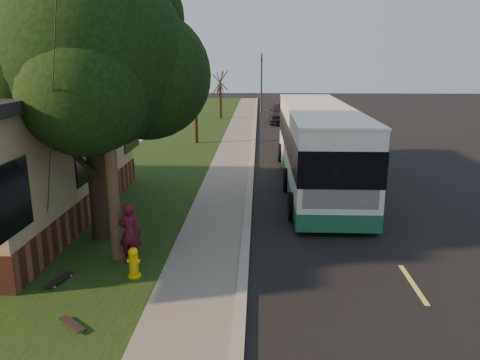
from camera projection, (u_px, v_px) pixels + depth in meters
name	position (u px, v px, depth m)	size (l,w,h in m)	color
ground	(243.00, 281.00, 11.12)	(120.00, 120.00, 0.00)	black
road	(341.00, 178.00, 20.62)	(8.00, 80.00, 0.01)	black
curb	(251.00, 176.00, 20.77)	(0.25, 80.00, 0.12)	gray
sidewalk	(228.00, 176.00, 20.81)	(2.00, 80.00, 0.08)	slate
grass_verge	(151.00, 175.00, 20.95)	(5.00, 80.00, 0.07)	black
fire_hydrant	(134.00, 262.00, 11.12)	(0.32, 0.32, 0.74)	yellow
utility_pole	(105.00, 80.00, 11.03)	(2.86, 3.21, 9.07)	#473321
leafy_tree	(91.00, 57.00, 12.53)	(6.30, 6.00, 7.80)	black
bare_tree_near	(195.00, 109.00, 28.10)	(1.38, 1.21, 4.31)	black
bare_tree_far	(220.00, 95.00, 39.71)	(1.38, 1.21, 4.03)	black
traffic_signal	(261.00, 79.00, 43.14)	(0.18, 0.22, 5.50)	#2D2D30
transit_bus	(317.00, 144.00, 19.07)	(2.78, 12.05, 3.26)	silver
skateboarder	(130.00, 233.00, 11.73)	(0.59, 0.39, 1.61)	#480E1D
skateboard_main	(60.00, 280.00, 10.91)	(0.42, 0.87, 0.08)	black
skateboard_spare	(72.00, 324.00, 9.11)	(0.71, 0.64, 0.07)	black
dumpster	(24.00, 191.00, 16.18)	(1.59, 1.35, 1.25)	black
distant_car	(282.00, 112.00, 37.68)	(1.97, 4.91, 1.67)	black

